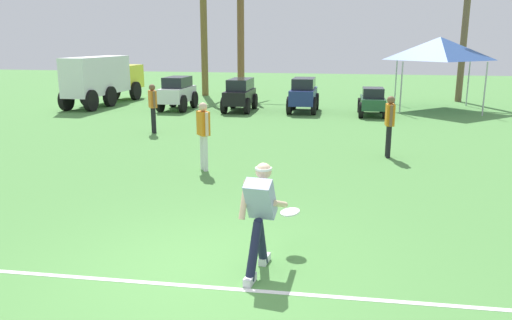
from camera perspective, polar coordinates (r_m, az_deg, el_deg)
The scene contains 16 objects.
ground_plane at distance 6.58m, azimuth -6.51°, elevation -12.79°, with size 80.00×80.00×0.00m, color #518D44.
field_line_paint at distance 6.30m, azimuth -7.47°, elevation -14.06°, with size 18.34×0.08×0.01m, color white.
frisbee_thrower at distance 6.36m, azimuth 0.49°, elevation -5.93°, with size 0.54×1.11×1.40m.
frisbee_in_flight at distance 7.10m, azimuth 3.91°, elevation -5.96°, with size 0.38×0.38×0.07m.
teammate_near_sideline at distance 13.01m, azimuth 15.03°, elevation 4.35°, with size 0.23×0.50×1.56m.
teammate_midfield at distance 11.34m, azimuth -6.03°, elevation 3.45°, with size 0.37×0.43×1.56m.
teammate_deep at distance 16.32m, azimuth -11.71°, elevation 6.31°, with size 0.36×0.44×1.56m.
parked_car_slot_a at distance 21.79m, azimuth -8.97°, elevation 7.65°, with size 1.20×2.37×1.40m.
parked_car_slot_b at distance 21.17m, azimuth -1.84°, elevation 7.58°, with size 1.19×2.42×1.34m.
parked_car_slot_c at distance 20.91m, azimuth 5.45°, elevation 7.51°, with size 1.20×2.37×1.40m.
parked_car_slot_d at distance 20.40m, azimuth 13.16°, elevation 6.56°, with size 1.14×2.23×1.10m.
box_truck at distance 24.28m, azimuth -17.03°, elevation 8.98°, with size 1.44×5.91×2.20m.
palm_tree_far_left at distance 27.26m, azimuth -5.98°, elevation 15.55°, with size 2.93×3.43×6.56m.
palm_tree_left_of_centre at distance 28.21m, azimuth -1.76°, elevation 15.58°, with size 3.49×3.06×6.99m.
palm_tree_right_of_centre at distance 26.29m, azimuth 22.79°, elevation 14.58°, with size 3.06×3.34×6.52m.
event_tent at distance 22.82m, azimuth 20.25°, elevation 11.86°, with size 3.32×3.32×3.05m.
Camera 1 is at (1.88, -5.60, 2.91)m, focal length 35.00 mm.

